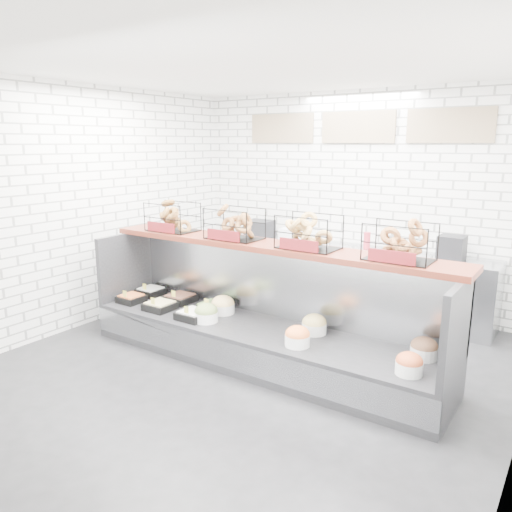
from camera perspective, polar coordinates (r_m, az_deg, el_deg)
The scene contains 5 objects.
ground at distance 5.24m, azimuth -1.66°, elevation -13.13°, with size 5.50×5.50×0.00m, color black.
room_shell at distance 5.22m, azimuth 2.11°, elevation 10.22°, with size 5.02×5.51×3.01m.
display_case at distance 5.38m, azimuth 0.37°, elevation -8.63°, with size 4.00×0.90×1.20m.
bagel_shelf at distance 5.23m, azimuth 1.55°, elevation 2.80°, with size 4.10×0.50×0.40m.
prep_counter at distance 7.08m, azimuth 9.83°, elevation -2.32°, with size 4.00×0.60×1.20m.
Camera 1 is at (2.76, -3.82, 2.29)m, focal length 35.00 mm.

